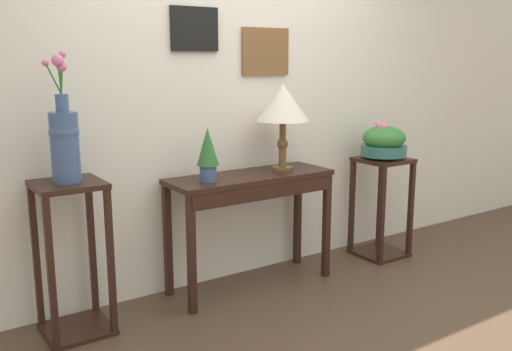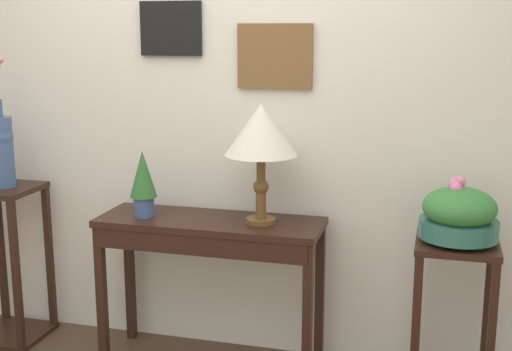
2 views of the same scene
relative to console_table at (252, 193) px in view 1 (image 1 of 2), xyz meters
The scene contains 9 objects.
ground_plane 1.23m from the console_table, 88.57° to the right, with size 12.00×12.00×0.01m, color #4C3828.
back_wall_with_art 0.79m from the console_table, 85.30° to the left, with size 9.00×0.13×2.80m.
console_table is the anchor object (origin of this frame).
table_lamp 0.64m from the console_table, ahead, with size 0.36×0.36×0.60m.
potted_plant_on_console 0.47m from the console_table, behind, with size 0.14×0.14×0.34m.
pedestal_stand_left 1.23m from the console_table, behind, with size 0.37×0.37×0.89m.
flower_vase_tall_left 1.30m from the console_table, behind, with size 0.17×0.19×0.71m.
pedestal_stand_right 1.24m from the console_table, ahead, with size 0.37×0.37×0.80m.
planter_bowl_wide_right 1.24m from the console_table, ahead, with size 0.36×0.36×0.29m.
Camera 1 is at (-2.07, -2.04, 1.56)m, focal length 39.41 mm.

